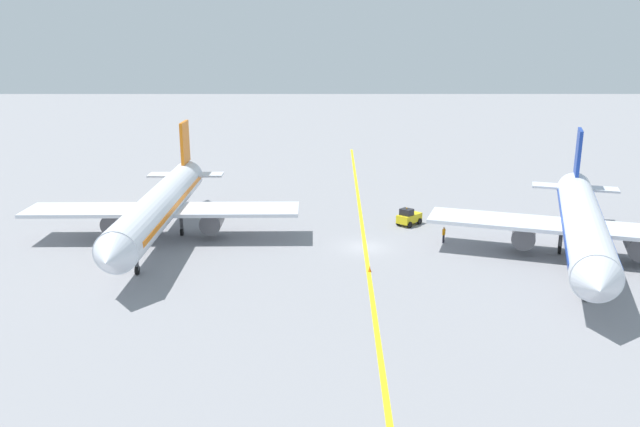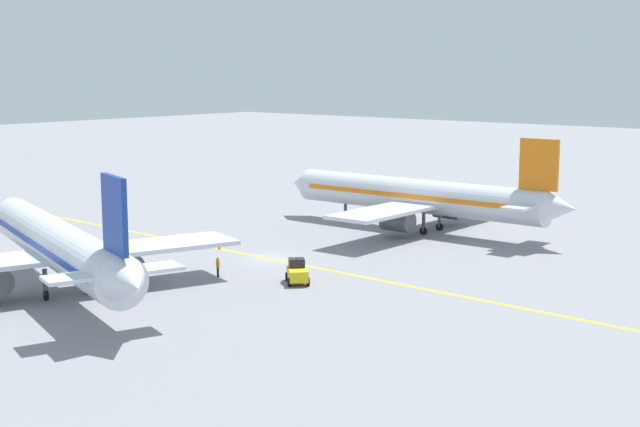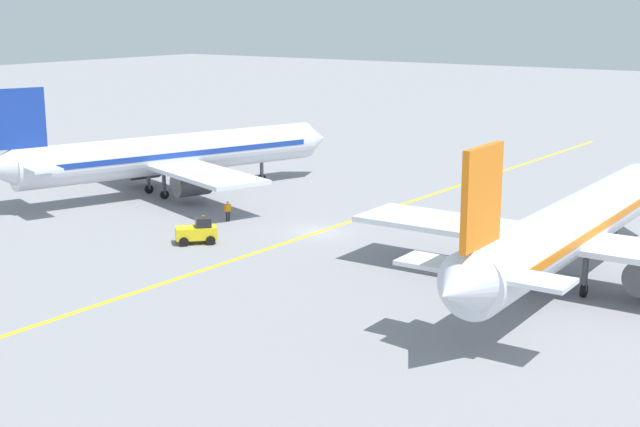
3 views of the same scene
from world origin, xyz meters
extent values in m
plane|color=gray|center=(0.00, 0.00, 0.00)|extent=(400.00, 400.00, 0.00)
cube|color=yellow|center=(0.00, 0.00, 0.00)|extent=(3.72, 119.97, 0.01)
cylinder|color=silver|center=(-19.52, 4.38, 3.80)|extent=(13.02, 29.57, 3.60)
cone|color=silver|center=(-14.33, 19.73, 3.80)|extent=(4.01, 3.37, 3.42)
cone|color=silver|center=(-24.81, -11.25, 4.10)|extent=(3.86, 3.82, 3.06)
cube|color=#193899|center=(-19.52, 4.38, 3.95)|extent=(12.10, 26.74, 0.50)
cube|color=silver|center=(-19.84, 3.44, 3.08)|extent=(28.19, 13.90, 0.36)
cylinder|color=#4C4C51|center=(-24.58, 5.04, 1.83)|extent=(3.11, 3.74, 2.20)
cylinder|color=#4C4C51|center=(-15.11, 1.83, 1.83)|extent=(3.11, 3.74, 2.20)
cube|color=#193899|center=(-24.01, -8.88, 8.10)|extent=(1.62, 3.90, 5.00)
cube|color=silver|center=(-23.85, -8.40, 4.20)|extent=(9.29, 5.16, 0.24)
cylinder|color=#4C4C51|center=(-16.45, 13.48, 1.40)|extent=(0.36, 0.36, 2.00)
cylinder|color=black|center=(-16.45, 13.48, 0.40)|extent=(0.52, 0.85, 0.80)
cylinder|color=#4C4C51|center=(-21.68, 3.00, 1.40)|extent=(0.36, 0.36, 2.00)
cylinder|color=black|center=(-21.68, 3.00, 0.40)|extent=(0.52, 0.85, 0.80)
cylinder|color=#4C4C51|center=(-18.65, 1.98, 1.40)|extent=(0.36, 0.36, 2.00)
cylinder|color=black|center=(-18.65, 1.98, 0.40)|extent=(0.52, 0.85, 0.80)
cylinder|color=silver|center=(20.70, -2.01, 3.80)|extent=(3.96, 30.04, 3.60)
cone|color=silver|center=(20.51, 14.19, 3.80)|extent=(3.45, 2.44, 3.42)
cone|color=silver|center=(20.90, -18.50, 4.10)|extent=(3.10, 3.04, 3.06)
cube|color=orange|center=(20.70, -2.01, 3.95)|extent=(3.97, 27.04, 0.50)
cube|color=silver|center=(20.72, -3.01, 3.08)|extent=(28.06, 5.54, 0.36)
cylinder|color=#4C4C51|center=(15.72, -3.07, 1.83)|extent=(2.24, 3.23, 2.20)
cylinder|color=#4C4C51|center=(25.72, -2.94, 1.83)|extent=(2.24, 3.23, 2.20)
cube|color=orange|center=(20.87, -16.00, 8.10)|extent=(0.41, 4.00, 5.00)
cube|color=silver|center=(20.87, -15.50, 4.20)|extent=(9.03, 2.51, 0.24)
cylinder|color=#4C4C51|center=(20.59, 7.59, 1.40)|extent=(0.36, 0.36, 2.00)
cylinder|color=black|center=(20.59, 7.59, 0.40)|extent=(0.29, 0.80, 0.80)
cylinder|color=#4C4C51|center=(19.13, -4.02, 1.40)|extent=(0.36, 0.36, 2.00)
cylinder|color=black|center=(19.13, -4.02, 0.40)|extent=(0.29, 0.80, 0.80)
cylinder|color=#4C4C51|center=(22.33, -3.99, 1.40)|extent=(0.36, 0.36, 2.00)
cylinder|color=black|center=(22.33, -3.99, 0.40)|extent=(0.29, 0.80, 0.80)
cube|color=gold|center=(-5.50, -8.03, 0.80)|extent=(3.13, 3.22, 0.90)
cube|color=black|center=(-5.13, -7.63, 1.60)|extent=(1.68, 1.67, 0.70)
sphere|color=orange|center=(-5.13, -7.63, 2.03)|extent=(0.16, 0.16, 0.16)
cylinder|color=black|center=(-5.39, -6.81, 0.35)|extent=(0.66, 0.68, 0.70)
cylinder|color=black|center=(-4.29, -7.82, 0.35)|extent=(0.66, 0.68, 0.70)
cylinder|color=black|center=(-6.71, -8.24, 0.35)|extent=(0.66, 0.68, 0.70)
cylinder|color=black|center=(-5.60, -9.26, 0.35)|extent=(0.66, 0.68, 0.70)
cylinder|color=#23232D|center=(-8.04, -1.36, 0.42)|extent=(0.16, 0.16, 0.85)
cylinder|color=#23232D|center=(-8.14, -1.53, 0.42)|extent=(0.16, 0.16, 0.85)
cube|color=orange|center=(-8.09, -1.44, 1.15)|extent=(0.37, 0.42, 0.60)
cylinder|color=orange|center=(-7.97, -1.24, 1.15)|extent=(0.10, 0.10, 0.55)
cylinder|color=orange|center=(-8.21, -1.65, 1.15)|extent=(0.10, 0.10, 0.55)
sphere|color=tan|center=(-8.09, -1.44, 1.57)|extent=(0.22, 0.22, 0.22)
cone|color=orange|center=(23.60, 2.57, 0.28)|extent=(0.32, 0.32, 0.55)
cone|color=orange|center=(0.10, 6.95, 0.28)|extent=(0.32, 0.32, 0.55)
camera|label=1|loc=(4.58, 59.11, 19.54)|focal=35.00mm
camera|label=2|loc=(-58.42, -54.73, 17.26)|focal=50.00mm
camera|label=3|loc=(38.63, -55.18, 17.03)|focal=50.00mm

